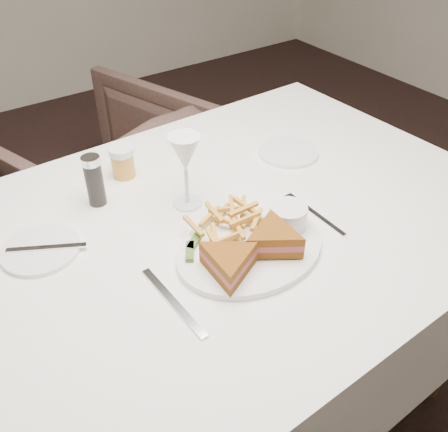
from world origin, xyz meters
TOP-DOWN VIEW (x-y plane):
  - ground at (0.00, 0.00)m, footprint 5.00×5.00m
  - table at (-0.09, -0.04)m, footprint 1.41×0.96m
  - chair_far at (-0.03, 0.83)m, footprint 0.88×0.85m
  - table_setting at (-0.09, -0.08)m, footprint 0.83×0.61m

SIDE VIEW (x-z plane):
  - ground at x=0.00m, z-range 0.00..0.00m
  - chair_far at x=-0.03m, z-range 0.00..0.73m
  - table at x=-0.09m, z-range 0.00..0.75m
  - table_setting at x=-0.09m, z-range 0.70..0.88m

